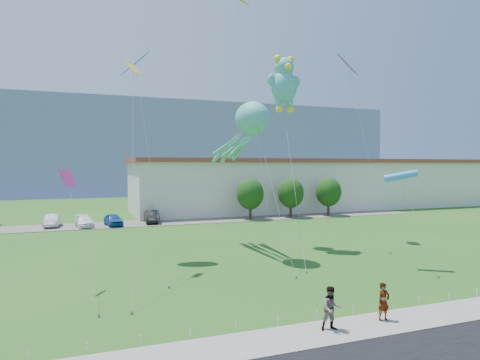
% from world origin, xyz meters
% --- Properties ---
extents(ground, '(160.00, 160.00, 0.00)m').
position_xyz_m(ground, '(0.00, 0.00, 0.00)').
color(ground, '#255919').
rests_on(ground, ground).
extents(sidewalk, '(80.00, 2.50, 0.10)m').
position_xyz_m(sidewalk, '(0.00, -2.75, 0.05)').
color(sidewalk, gray).
rests_on(sidewalk, ground).
extents(parking_strip, '(70.00, 6.00, 0.06)m').
position_xyz_m(parking_strip, '(0.00, 35.00, 0.03)').
color(parking_strip, '#59544C').
rests_on(parking_strip, ground).
extents(hill_ridge, '(160.00, 50.00, 25.00)m').
position_xyz_m(hill_ridge, '(0.00, 120.00, 12.50)').
color(hill_ridge, gray).
rests_on(hill_ridge, ground).
extents(warehouse, '(61.00, 15.00, 8.20)m').
position_xyz_m(warehouse, '(26.00, 44.00, 4.12)').
color(warehouse, beige).
rests_on(warehouse, ground).
extents(rope_fence, '(26.05, 0.05, 0.50)m').
position_xyz_m(rope_fence, '(0.00, -1.30, 0.25)').
color(rope_fence, white).
rests_on(rope_fence, ground).
extents(tree_near, '(3.60, 3.60, 5.47)m').
position_xyz_m(tree_near, '(10.00, 34.00, 3.39)').
color(tree_near, '#3F2B19').
rests_on(tree_near, ground).
extents(tree_mid, '(3.60, 3.60, 5.47)m').
position_xyz_m(tree_mid, '(16.00, 34.00, 3.39)').
color(tree_mid, '#3F2B19').
rests_on(tree_mid, ground).
extents(tree_far, '(3.60, 3.60, 5.47)m').
position_xyz_m(tree_far, '(22.00, 34.00, 3.39)').
color(tree_far, '#3F2B19').
rests_on(tree_far, ground).
extents(pedestrian_left, '(0.64, 0.44, 1.72)m').
position_xyz_m(pedestrian_left, '(1.77, -2.51, 0.96)').
color(pedestrian_left, gray).
rests_on(pedestrian_left, sidewalk).
extents(pedestrian_right, '(1.03, 0.87, 1.88)m').
position_xyz_m(pedestrian_right, '(-1.10, -2.66, 1.04)').
color(pedestrian_right, gray).
rests_on(pedestrian_right, sidewalk).
extents(parked_car_silver, '(1.78, 4.41, 1.42)m').
position_xyz_m(parked_car_silver, '(-14.15, 35.73, 0.77)').
color(parked_car_silver, '#BCBBC2').
rests_on(parked_car_silver, parking_strip).
extents(parked_car_white, '(2.36, 4.54, 1.26)m').
position_xyz_m(parked_car_white, '(-10.69, 34.37, 0.69)').
color(parked_car_white, white).
rests_on(parked_car_white, parking_strip).
extents(parked_car_blue, '(2.26, 4.31, 1.40)m').
position_xyz_m(parked_car_blue, '(-7.45, 34.12, 0.76)').
color(parked_car_blue, '#1B4B98').
rests_on(parked_car_blue, parking_strip).
extents(parked_car_black, '(1.96, 4.70, 1.51)m').
position_xyz_m(parked_car_black, '(-2.80, 34.98, 0.82)').
color(parked_car_black, black).
rests_on(parked_car_black, parking_strip).
extents(octopus_kite, '(2.51, 13.48, 12.03)m').
position_xyz_m(octopus_kite, '(1.17, 13.33, 9.94)').
color(octopus_kite, teal).
rests_on(octopus_kite, ground).
extents(teddy_bear_kite, '(4.15, 9.54, 16.62)m').
position_xyz_m(teddy_bear_kite, '(5.43, 15.01, 14.30)').
color(teddy_bear_kite, teal).
rests_on(teddy_bear_kite, ground).
extents(small_kite_purple, '(1.80, 7.98, 17.60)m').
position_xyz_m(small_kite_purple, '(13.16, 16.72, 16.51)').
color(small_kite_purple, purple).
rests_on(small_kite_purple, ground).
extents(small_kite_cyan, '(0.62, 4.35, 6.89)m').
position_xyz_m(small_kite_cyan, '(9.84, 5.63, 6.41)').
color(small_kite_cyan, '#3390E8').
rests_on(small_kite_cyan, ground).
extents(small_kite_pink, '(2.10, 6.28, 6.90)m').
position_xyz_m(small_kite_pink, '(-11.68, 7.85, 5.86)').
color(small_kite_pink, '#CC2D84').
rests_on(small_kite_pink, ground).
extents(small_kite_blue, '(1.80, 9.83, 15.72)m').
position_xyz_m(small_kite_blue, '(-7.05, 15.25, 14.69)').
color(small_kite_blue, blue).
rests_on(small_kite_blue, ground).
extents(small_kite_yellow, '(2.00, 10.23, 14.32)m').
position_xyz_m(small_kite_yellow, '(-7.78, 10.88, 12.02)').
color(small_kite_yellow, gold).
rests_on(small_kite_yellow, ground).
extents(small_kite_orange, '(1.80, 8.74, 23.30)m').
position_xyz_m(small_kite_orange, '(2.61, 18.79, 21.94)').
color(small_kite_orange, yellow).
rests_on(small_kite_orange, ground).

